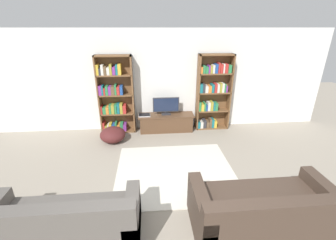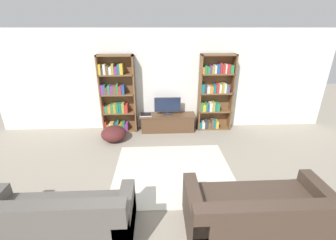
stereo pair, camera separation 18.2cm
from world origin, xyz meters
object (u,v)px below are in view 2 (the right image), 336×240
at_px(television, 167,106).
at_px(couch_right_sofa, 259,216).
at_px(tv_stand, 168,122).
at_px(couch_left_sectional, 56,224).
at_px(laptop, 146,115).
at_px(bookshelf_right, 214,93).
at_px(bookshelf_left, 117,96).
at_px(beanbag_ottoman, 114,134).

relative_size(television, couch_right_sofa, 0.36).
xyz_separation_m(tv_stand, couch_right_sofa, (1.06, -3.35, 0.05)).
bearing_deg(couch_left_sectional, laptop, 73.14).
xyz_separation_m(tv_stand, television, (-0.00, 0.02, 0.47)).
bearing_deg(tv_stand, bookshelf_right, 4.92).
xyz_separation_m(laptop, couch_left_sectional, (-1.01, -3.34, -0.19)).
bearing_deg(couch_left_sectional, couch_right_sofa, -0.06).
distance_m(bookshelf_left, tv_stand, 1.51).
distance_m(tv_stand, television, 0.47).
distance_m(bookshelf_left, couch_left_sectional, 3.53).
bearing_deg(couch_right_sofa, bookshelf_left, 124.50).
bearing_deg(couch_left_sectional, bookshelf_left, 85.56).
bearing_deg(beanbag_ottoman, bookshelf_right, 13.80).
xyz_separation_m(television, beanbag_ottoman, (-1.35, -0.55, -0.52)).
bearing_deg(bookshelf_left, laptop, -9.14).
height_order(bookshelf_right, laptop, bookshelf_right).
bearing_deg(bookshelf_right, couch_left_sectional, -129.26).
height_order(bookshelf_left, beanbag_ottoman, bookshelf_left).
bearing_deg(television, laptop, -177.12).
height_order(tv_stand, laptop, laptop).
distance_m(bookshelf_right, television, 1.28).
bearing_deg(tv_stand, beanbag_ottoman, -158.57).
xyz_separation_m(tv_stand, beanbag_ottoman, (-1.35, -0.53, -0.05)).
bearing_deg(beanbag_ottoman, tv_stand, 21.43).
relative_size(tv_stand, laptop, 4.84).
xyz_separation_m(couch_left_sectional, couch_right_sofa, (2.65, -0.00, 0.00)).
xyz_separation_m(bookshelf_left, couch_right_sofa, (2.38, -3.46, -0.68)).
relative_size(bookshelf_left, tv_stand, 1.36).
bearing_deg(tv_stand, couch_right_sofa, -72.41).
xyz_separation_m(television, couch_right_sofa, (1.06, -3.37, -0.42)).
relative_size(laptop, couch_left_sectional, 0.16).
xyz_separation_m(bookshelf_right, couch_right_sofa, (-0.18, -3.46, -0.71)).
distance_m(television, couch_left_sectional, 3.74).
bearing_deg(bookshelf_right, tv_stand, -175.08).
height_order(bookshelf_left, television, bookshelf_left).
bearing_deg(laptop, couch_right_sofa, -63.92).
height_order(couch_right_sofa, beanbag_ottoman, couch_right_sofa).
xyz_separation_m(bookshelf_left, laptop, (0.74, -0.12, -0.49)).
xyz_separation_m(bookshelf_left, television, (1.31, -0.09, -0.26)).
xyz_separation_m(bookshelf_left, couch_left_sectional, (-0.27, -3.46, -0.68)).
height_order(tv_stand, couch_right_sofa, couch_right_sofa).
distance_m(bookshelf_right, couch_left_sectional, 4.52).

